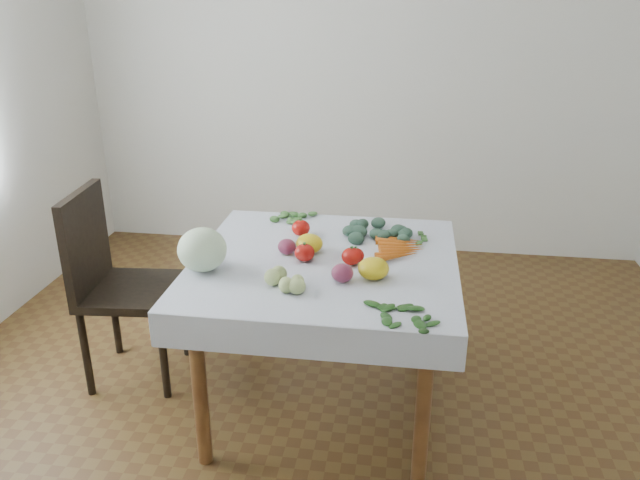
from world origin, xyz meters
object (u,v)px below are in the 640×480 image
(heirloom_back, at_px, (309,244))
(table, at_px, (325,281))
(chair, at_px, (112,274))
(cabbage, at_px, (202,250))
(carrot_bunch, at_px, (400,248))

(heirloom_back, bearing_deg, table, -40.94)
(table, relative_size, heirloom_back, 8.42)
(table, distance_m, chair, 1.06)
(cabbage, xyz_separation_m, heirloom_back, (0.40, 0.24, -0.05))
(cabbage, bearing_deg, table, 20.34)
(table, height_order, heirloom_back, heirloom_back)
(carrot_bunch, bearing_deg, chair, -179.22)
(heirloom_back, xyz_separation_m, carrot_bunch, (0.39, 0.07, -0.03))
(cabbage, distance_m, carrot_bunch, 0.86)
(cabbage, relative_size, carrot_bunch, 0.73)
(table, distance_m, carrot_bunch, 0.37)
(table, xyz_separation_m, carrot_bunch, (0.32, 0.14, 0.12))
(table, distance_m, cabbage, 0.55)
(cabbage, height_order, heirloom_back, cabbage)
(chair, bearing_deg, heirloom_back, -3.29)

